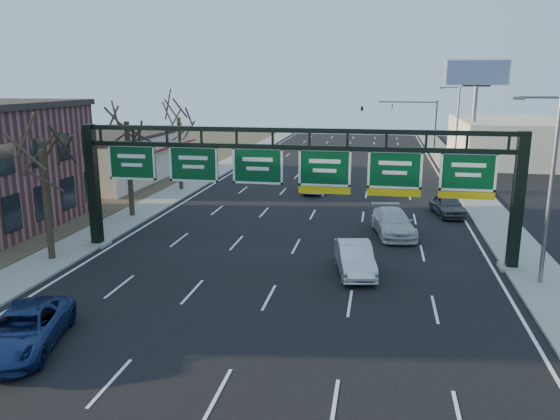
% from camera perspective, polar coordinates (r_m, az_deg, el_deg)
% --- Properties ---
extents(ground, '(160.00, 160.00, 0.00)m').
position_cam_1_polar(ground, '(23.40, -2.16, -10.94)').
color(ground, black).
rests_on(ground, ground).
extents(sidewalk_left, '(3.00, 120.00, 0.12)m').
position_cam_1_polar(sidewalk_left, '(45.42, -12.47, 0.91)').
color(sidewalk_left, gray).
rests_on(sidewalk_left, ground).
extents(sidewalk_right, '(3.00, 120.00, 0.12)m').
position_cam_1_polar(sidewalk_right, '(42.67, 21.10, -0.48)').
color(sidewalk_right, gray).
rests_on(sidewalk_right, ground).
extents(dirt_strip_left, '(21.00, 120.00, 0.06)m').
position_cam_1_polar(dirt_strip_left, '(51.38, -25.12, 1.35)').
color(dirt_strip_left, '#473D2B').
rests_on(dirt_strip_left, ground).
extents(lane_markings, '(21.60, 120.00, 0.01)m').
position_cam_1_polar(lane_markings, '(42.18, 3.77, 0.18)').
color(lane_markings, white).
rests_on(lane_markings, ground).
extents(sign_gantry, '(24.60, 1.20, 7.20)m').
position_cam_1_polar(sign_gantry, '(29.58, 1.45, 3.65)').
color(sign_gantry, black).
rests_on(sign_gantry, ground).
extents(cream_strip, '(10.90, 18.40, 4.70)m').
position_cam_1_polar(cream_strip, '(56.74, -17.20, 5.45)').
color(cream_strip, beige).
rests_on(cream_strip, ground).
extents(building_right_distant, '(12.00, 20.00, 5.00)m').
position_cam_1_polar(building_right_distant, '(72.77, 22.72, 6.76)').
color(building_right_distant, beige).
rests_on(building_right_distant, ground).
extents(tree_gantry, '(3.60, 3.60, 8.48)m').
position_cam_1_polar(tree_gantry, '(31.29, -23.86, 7.64)').
color(tree_gantry, '#2F261A').
rests_on(tree_gantry, sidewalk_left).
extents(tree_mid, '(3.60, 3.60, 9.24)m').
position_cam_1_polar(tree_mid, '(39.89, -15.85, 10.35)').
color(tree_mid, '#2F261A').
rests_on(tree_mid, sidewalk_left).
extents(tree_far, '(3.60, 3.60, 8.86)m').
position_cam_1_polar(tree_far, '(49.08, -10.63, 10.67)').
color(tree_far, '#2F261A').
rests_on(tree_far, sidewalk_left).
extents(streetlight_near, '(2.15, 0.22, 9.00)m').
position_cam_1_polar(streetlight_near, '(28.26, 26.26, 2.72)').
color(streetlight_near, slate).
rests_on(streetlight_near, sidewalk_right).
extents(streetlight_far, '(2.15, 0.22, 9.00)m').
position_cam_1_polar(streetlight_far, '(61.45, 17.90, 8.52)').
color(streetlight_far, slate).
rests_on(streetlight_far, sidewalk_right).
extents(billboard_right, '(7.00, 0.50, 12.00)m').
position_cam_1_polar(billboard_right, '(66.57, 19.83, 12.15)').
color(billboard_right, slate).
rests_on(billboard_right, ground).
extents(traffic_signal_mast, '(10.16, 0.54, 7.00)m').
position_cam_1_polar(traffic_signal_mast, '(75.91, 11.38, 10.03)').
color(traffic_signal_mast, black).
rests_on(traffic_signal_mast, ground).
extents(car_blue_suv, '(3.72, 5.79, 1.48)m').
position_cam_1_polar(car_blue_suv, '(22.51, -25.22, -11.25)').
color(car_blue_suv, navy).
rests_on(car_blue_suv, ground).
extents(car_silver_sedan, '(2.51, 5.00, 1.57)m').
position_cam_1_polar(car_silver_sedan, '(28.23, 7.82, -5.01)').
color(car_silver_sedan, silver).
rests_on(car_silver_sedan, ground).
extents(car_white_wagon, '(3.24, 5.82, 1.60)m').
position_cam_1_polar(car_white_wagon, '(35.51, 11.70, -1.30)').
color(car_white_wagon, silver).
rests_on(car_white_wagon, ground).
extents(car_grey_far, '(2.57, 4.58, 1.47)m').
position_cam_1_polar(car_grey_far, '(41.62, 17.09, 0.45)').
color(car_grey_far, '#45474A').
rests_on(car_grey_far, ground).
extents(car_silver_distant, '(2.01, 5.03, 1.63)m').
position_cam_1_polar(car_silver_distant, '(48.33, 3.79, 2.86)').
color(car_silver_distant, silver).
rests_on(car_silver_distant, ground).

